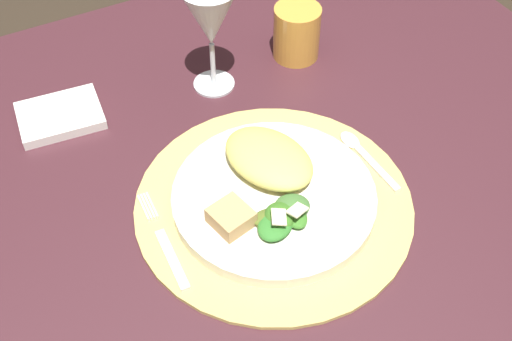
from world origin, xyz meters
name	(u,v)px	position (x,y,z in m)	size (l,w,h in m)	color
dining_table	(284,252)	(0.00, 0.00, 0.58)	(1.12, 1.05, 0.74)	#3F1F26
placemat	(274,204)	(-0.04, -0.03, 0.74)	(0.37, 0.37, 0.01)	tan
dinner_plate	(274,197)	(-0.04, -0.03, 0.76)	(0.27, 0.27, 0.02)	silver
pasta_serving	(269,158)	(-0.02, 0.02, 0.78)	(0.14, 0.09, 0.03)	#D6CA5D
salad_greens	(283,216)	(-0.05, -0.07, 0.77)	(0.10, 0.07, 0.03)	#506224
bread_piece	(231,217)	(-0.11, -0.04, 0.78)	(0.05, 0.05, 0.02)	tan
fork	(165,244)	(-0.19, -0.02, 0.75)	(0.02, 0.16, 0.00)	silver
spoon	(361,151)	(0.12, 0.00, 0.75)	(0.02, 0.13, 0.01)	silver
napkin	(60,116)	(-0.24, 0.27, 0.75)	(0.12, 0.09, 0.02)	white
wine_glass	(208,21)	(0.00, 0.24, 0.86)	(0.08, 0.08, 0.17)	silver
amber_tumbler	(297,33)	(0.15, 0.24, 0.79)	(0.08, 0.08, 0.09)	gold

